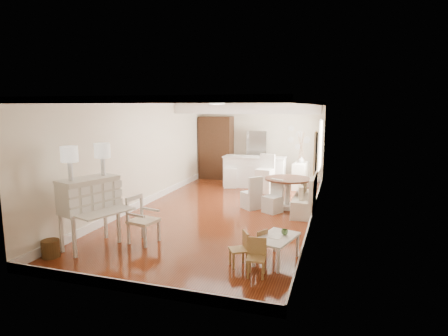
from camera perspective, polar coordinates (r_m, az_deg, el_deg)
The scene contains 20 objects.
room at distance 9.64m, azimuth 0.71°, elevation 5.31°, with size 9.00×9.04×2.82m.
secretary_bureau at distance 7.54m, azimuth -19.75°, elevation -6.45°, with size 1.06×1.08×1.35m, color silver.
gustavian_armchair at distance 7.57m, azimuth -12.18°, elevation -7.75°, with size 0.53×0.53×0.92m, color beige.
wicker_basket at distance 7.49m, azimuth -24.91°, elevation -11.08°, with size 0.31×0.31×0.31m, color #523719.
kids_table at distance 6.67m, azimuth 7.97°, elevation -12.14°, with size 0.54×0.90×0.45m, color white.
kids_chair_a at distance 6.40m, azimuth 2.22°, elevation -12.25°, with size 0.29×0.29×0.61m, color #AA874D.
kids_chair_b at distance 6.79m, azimuth 5.15°, elevation -11.31°, with size 0.26×0.26×0.54m, color #A17849.
kids_chair_c at distance 6.08m, azimuth 4.94°, elevation -13.48°, with size 0.29×0.29×0.61m, color tan.
banquette at distance 9.67m, azimuth 12.17°, elevation -3.83°, with size 0.52×1.60×0.98m, color silver.
dining_table at distance 10.01m, azimuth 9.62°, elevation -3.81°, with size 1.19×1.19×0.81m, color #4F2819.
slip_chair_near at distance 9.56m, azimuth 7.42°, elevation -4.30°, with size 0.39×0.41×0.83m, color silver.
slip_chair_far at distance 9.86m, azimuth 4.18°, elevation -3.70°, with size 0.41×0.43×0.88m, color silver.
breakfast_counter at distance 12.48m, azimuth 4.64°, elevation -0.59°, with size 2.05×0.65×1.03m, color white.
bar_stool_left at distance 12.42m, azimuth 0.96°, elevation -0.61°, with size 0.41×0.41×1.03m, color white.
bar_stool_right at distance 11.67m, azimuth 6.26°, elevation -0.88°, with size 0.48×0.48×1.20m, color white.
pantry_cabinet at distance 13.88m, azimuth -1.20°, elevation 3.09°, with size 1.20×0.60×2.30m, color #381E11.
fridge at distance 13.40m, azimuth 6.49°, elevation 1.73°, with size 0.75×0.65×1.80m, color silver.
sideboard at distance 12.49m, azimuth 11.55°, elevation -1.14°, with size 0.40×0.90×0.86m, color white.
pencil_cup at distance 6.70m, azimuth 9.22°, elevation -9.62°, with size 0.12×0.12×0.09m, color #619657.
branch_vase at distance 12.45m, azimuth 11.72°, elevation 1.29°, with size 0.19×0.19×0.20m, color silver.
Camera 1 is at (2.80, -8.89, 2.66)m, focal length 30.00 mm.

